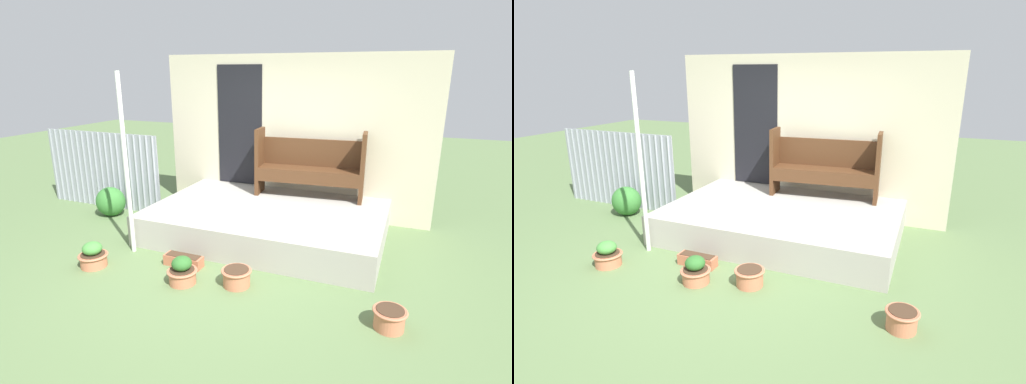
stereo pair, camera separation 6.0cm
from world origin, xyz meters
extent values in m
plane|color=#5B7547|center=(0.00, 0.00, 0.00)|extent=(24.00, 24.00, 0.00)
cube|color=#A8A399|center=(0.12, 1.08, 0.21)|extent=(3.30, 2.16, 0.43)
cube|color=beige|center=(0.12, 2.19, 1.30)|extent=(4.50, 0.06, 2.60)
cube|color=black|center=(-0.79, 2.15, 1.44)|extent=(0.80, 0.02, 2.00)
cube|color=gray|center=(-3.04, 1.25, 0.67)|extent=(2.34, 0.02, 1.33)
cylinder|color=#979CA5|center=(-4.15, 1.23, 0.67)|extent=(0.04, 0.04, 1.33)
cylinder|color=#979CA5|center=(-4.02, 1.23, 0.67)|extent=(0.04, 0.04, 1.33)
cylinder|color=#979CA5|center=(-3.90, 1.23, 0.67)|extent=(0.04, 0.04, 1.33)
cylinder|color=#979CA5|center=(-3.78, 1.23, 0.67)|extent=(0.04, 0.04, 1.33)
cylinder|color=#979CA5|center=(-3.66, 1.23, 0.67)|extent=(0.04, 0.04, 1.33)
cylinder|color=#979CA5|center=(-3.53, 1.23, 0.67)|extent=(0.04, 0.04, 1.33)
cylinder|color=#979CA5|center=(-3.41, 1.23, 0.67)|extent=(0.04, 0.04, 1.33)
cylinder|color=#979CA5|center=(-3.29, 1.23, 0.67)|extent=(0.04, 0.04, 1.33)
cylinder|color=#979CA5|center=(-3.16, 1.23, 0.67)|extent=(0.04, 0.04, 1.33)
cylinder|color=#979CA5|center=(-3.04, 1.23, 0.67)|extent=(0.04, 0.04, 1.33)
cylinder|color=#979CA5|center=(-2.92, 1.23, 0.67)|extent=(0.04, 0.04, 1.33)
cylinder|color=#979CA5|center=(-2.79, 1.23, 0.67)|extent=(0.04, 0.04, 1.33)
cylinder|color=#979CA5|center=(-2.67, 1.23, 0.67)|extent=(0.04, 0.04, 1.33)
cylinder|color=#979CA5|center=(-2.55, 1.23, 0.67)|extent=(0.04, 0.04, 1.33)
cylinder|color=#979CA5|center=(-2.42, 1.23, 0.67)|extent=(0.04, 0.04, 1.33)
cylinder|color=#979CA5|center=(-2.30, 1.23, 0.67)|extent=(0.04, 0.04, 1.33)
cylinder|color=#979CA5|center=(-2.18, 1.23, 0.67)|extent=(0.04, 0.04, 1.33)
cylinder|color=#979CA5|center=(-2.06, 1.23, 0.67)|extent=(0.04, 0.04, 1.33)
cylinder|color=#979CA5|center=(-1.93, 1.23, 0.67)|extent=(0.04, 0.04, 1.33)
cylinder|color=white|center=(-1.37, -0.10, 1.17)|extent=(0.06, 0.06, 2.34)
cube|color=#4C2D19|center=(-0.27, 1.76, 0.95)|extent=(0.09, 0.40, 1.05)
cube|color=#4C2D19|center=(1.32, 1.89, 0.95)|extent=(0.09, 0.40, 1.05)
cube|color=#4C2D19|center=(0.53, 1.83, 0.87)|extent=(1.57, 0.52, 0.04)
cube|color=#4C2D19|center=(0.54, 1.64, 0.76)|extent=(1.54, 0.15, 0.17)
cube|color=#4C2D19|center=(0.51, 2.00, 1.10)|extent=(1.54, 0.16, 0.43)
cylinder|color=#C67251|center=(-1.55, -0.65, 0.08)|extent=(0.32, 0.32, 0.16)
torus|color=#C67251|center=(-1.55, -0.65, 0.15)|extent=(0.36, 0.36, 0.02)
cylinder|color=#422D1E|center=(-1.55, -0.65, 0.17)|extent=(0.29, 0.29, 0.01)
ellipsoid|color=#478C3D|center=(-1.55, -0.65, 0.24)|extent=(0.24, 0.24, 0.16)
cylinder|color=#C67251|center=(-0.30, -0.59, 0.08)|extent=(0.31, 0.31, 0.16)
torus|color=#C67251|center=(-0.30, -0.59, 0.15)|extent=(0.35, 0.35, 0.02)
cylinder|color=#422D1E|center=(-0.30, -0.59, 0.17)|extent=(0.28, 0.28, 0.01)
ellipsoid|color=#2D6628|center=(-0.30, -0.59, 0.25)|extent=(0.23, 0.23, 0.16)
cylinder|color=#C67251|center=(0.30, -0.41, 0.10)|extent=(0.31, 0.31, 0.20)
torus|color=#C67251|center=(0.30, -0.41, 0.19)|extent=(0.35, 0.35, 0.02)
cylinder|color=#422D1E|center=(0.30, -0.41, 0.20)|extent=(0.28, 0.28, 0.01)
cylinder|color=#C67251|center=(1.96, -0.60, 0.10)|extent=(0.28, 0.28, 0.20)
torus|color=#C67251|center=(1.96, -0.60, 0.19)|extent=(0.32, 0.32, 0.02)
cylinder|color=#422D1E|center=(1.96, -0.60, 0.20)|extent=(0.26, 0.26, 0.01)
cube|color=#B76647|center=(-0.51, -0.22, 0.07)|extent=(0.50, 0.16, 0.14)
cube|color=#422D1E|center=(-0.51, -0.22, 0.14)|extent=(0.44, 0.14, 0.01)
ellipsoid|color=#387A33|center=(-2.61, 0.90, 0.24)|extent=(0.50, 0.45, 0.49)
camera|label=1|loc=(2.00, -4.07, 2.33)|focal=28.00mm
camera|label=2|loc=(2.06, -4.05, 2.33)|focal=28.00mm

